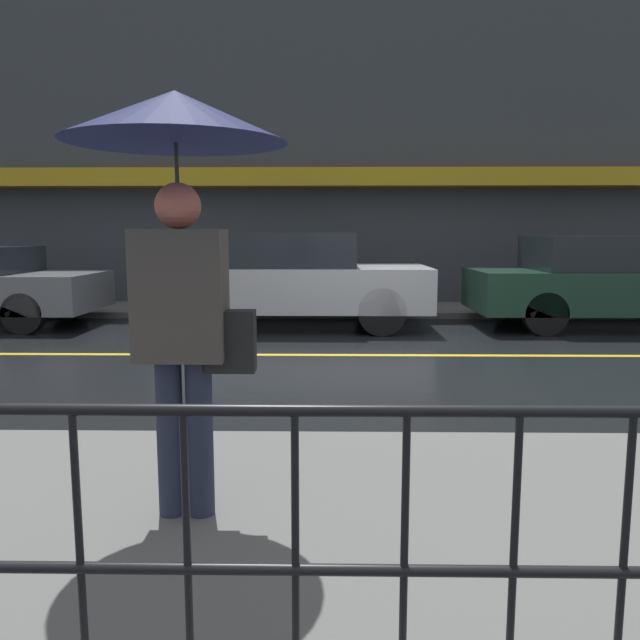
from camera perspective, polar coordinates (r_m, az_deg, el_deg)
name	(u,v)px	position (r m, az deg, el deg)	size (l,w,h in m)	color
ground_plane	(374,355)	(7.80, 4.95, -3.24)	(80.00, 80.00, 0.00)	black
sidewalk_near	(441,532)	(3.28, 11.01, -18.52)	(28.00, 2.79, 0.11)	#60605E
sidewalk_far	(359,310)	(12.01, 3.55, 0.95)	(28.00, 1.85, 0.11)	#60605E
lane_marking	(374,355)	(7.80, 4.95, -3.21)	(25.20, 0.12, 0.01)	gold
building_storefront	(358,146)	(13.09, 3.46, 15.60)	(28.00, 0.85, 6.59)	#383D42
railing_foreground	(515,518)	(2.01, 17.44, -16.87)	(12.00, 0.04, 0.91)	black
pedestrian	(178,183)	(3.06, -12.82, 12.09)	(1.05, 1.05, 2.05)	#23283D
car_silver	(294,279)	(10.08, -2.35, 3.81)	(4.19, 1.94, 1.52)	#B2B5BA
car_dark_green	(617,281)	(11.06, 25.51, 3.23)	(4.68, 1.84, 1.46)	#193828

